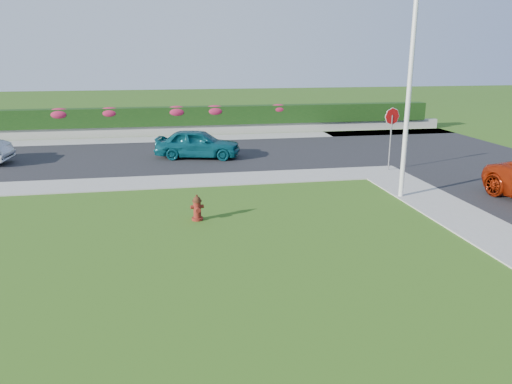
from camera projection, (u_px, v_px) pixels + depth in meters
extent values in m
plane|color=black|center=(254.00, 277.00, 11.19)|extent=(120.00, 120.00, 0.00)
cube|color=black|center=(98.00, 159.00, 23.58)|extent=(26.00, 8.00, 0.04)
cube|color=gray|center=(54.00, 187.00, 18.67)|extent=(24.00, 2.00, 0.04)
cube|color=gray|center=(380.00, 172.00, 20.92)|extent=(2.00, 2.00, 0.04)
cube|color=gray|center=(180.00, 139.00, 29.01)|extent=(34.00, 2.00, 0.04)
cube|color=gray|center=(179.00, 130.00, 30.36)|extent=(34.00, 0.40, 0.60)
cube|color=black|center=(178.00, 116.00, 30.22)|extent=(32.00, 0.90, 1.10)
cylinder|color=#4E0D0C|center=(198.00, 219.00, 15.02)|extent=(0.34, 0.34, 0.08)
cylinder|color=#4E0D0C|center=(197.00, 209.00, 14.94)|extent=(0.23, 0.23, 0.52)
cylinder|color=black|center=(197.00, 201.00, 14.87)|extent=(0.28, 0.28, 0.05)
sphere|color=black|center=(197.00, 200.00, 14.86)|extent=(0.23, 0.23, 0.23)
cylinder|color=black|center=(197.00, 196.00, 14.82)|extent=(0.07, 0.07, 0.07)
cylinder|color=#4E0D0C|center=(192.00, 207.00, 14.88)|extent=(0.11, 0.12, 0.11)
cylinder|color=#4E0D0C|center=(202.00, 206.00, 14.96)|extent=(0.11, 0.12, 0.11)
cylinder|color=#4E0D0C|center=(198.00, 210.00, 14.79)|extent=(0.16, 0.13, 0.15)
imported|color=#0B4A56|center=(198.00, 144.00, 23.55)|extent=(4.24, 2.49, 1.35)
cylinder|color=silver|center=(408.00, 99.00, 16.51)|extent=(0.16, 0.16, 6.76)
cylinder|color=slate|center=(390.00, 143.00, 20.96)|extent=(0.06, 0.06, 2.37)
cylinder|color=#B00B0D|center=(392.00, 116.00, 20.65)|extent=(0.68, 0.19, 0.69)
cylinder|color=white|center=(392.00, 116.00, 20.65)|extent=(0.72, 0.18, 0.73)
ellipsoid|color=#A81C34|center=(60.00, 114.00, 28.88)|extent=(1.41, 0.91, 0.71)
ellipsoid|color=#A81C34|center=(110.00, 113.00, 29.36)|extent=(1.34, 0.86, 0.67)
ellipsoid|color=#A81C34|center=(177.00, 112.00, 30.04)|extent=(1.40, 0.90, 0.70)
ellipsoid|color=#A81C34|center=(215.00, 111.00, 30.44)|extent=(1.37, 0.88, 0.69)
ellipsoid|color=#A81C34|center=(278.00, 109.00, 31.12)|extent=(1.22, 0.78, 0.61)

